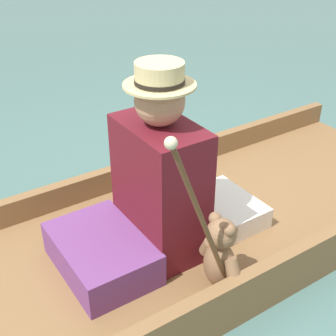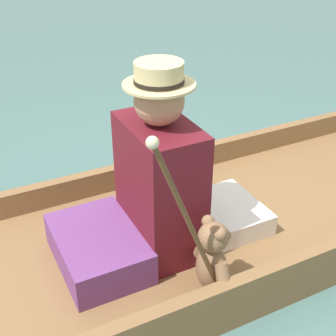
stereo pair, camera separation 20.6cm
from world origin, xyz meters
name	(u,v)px [view 1 (the left image)]	position (x,y,z in m)	size (l,w,h in m)	color
ground_plane	(187,243)	(0.00, 0.00, 0.00)	(16.00, 16.00, 0.00)	#476B66
punt_boat	(188,233)	(0.00, 0.00, 0.07)	(1.12, 3.12, 0.24)	brown
seat_cushion	(102,253)	(0.03, -0.49, 0.19)	(0.51, 0.35, 0.16)	#6B3875
seated_person	(171,182)	(0.04, -0.13, 0.44)	(0.44, 0.68, 0.90)	white
teddy_bear	(220,254)	(0.40, -0.12, 0.27)	(0.24, 0.14, 0.35)	#846042
wine_glass	(177,172)	(-0.39, 0.20, 0.17)	(0.07, 0.07, 0.09)	silver
walking_cane	(199,213)	(0.46, -0.29, 0.58)	(0.04, 0.34, 0.82)	brown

